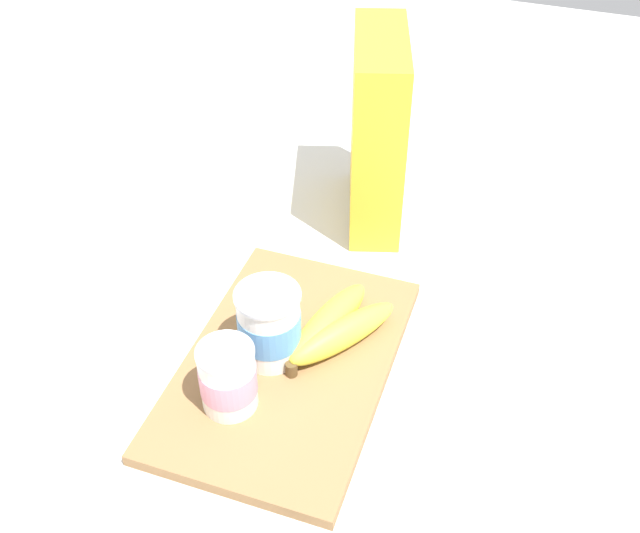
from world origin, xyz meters
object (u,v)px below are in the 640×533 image
at_px(cereal_box, 377,132).
at_px(cutting_board, 288,365).
at_px(yogurt_cup_front, 228,378).
at_px(yogurt_cup_back, 269,325).
at_px(banana_bunch, 335,328).

bearing_deg(cereal_box, cutting_board, 161.61).
relative_size(cutting_board, cereal_box, 1.33).
xyz_separation_m(yogurt_cup_front, yogurt_cup_back, (0.08, -0.01, 0.01)).
xyz_separation_m(cutting_board, cereal_box, (0.33, -0.01, 0.13)).
height_order(cereal_box, yogurt_cup_front, cereal_box).
height_order(yogurt_cup_front, yogurt_cup_back, yogurt_cup_back).
bearing_deg(cutting_board, yogurt_cup_back, 76.88).
relative_size(cutting_board, yogurt_cup_back, 3.78).
xyz_separation_m(cutting_board, yogurt_cup_back, (0.01, 0.02, 0.05)).
height_order(cereal_box, yogurt_cup_back, cereal_box).
distance_m(cutting_board, yogurt_cup_back, 0.06).
relative_size(cutting_board, banana_bunch, 2.21).
height_order(cutting_board, yogurt_cup_back, yogurt_cup_back).
relative_size(yogurt_cup_front, yogurt_cup_back, 0.87).
bearing_deg(cereal_box, yogurt_cup_front, 156.69).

